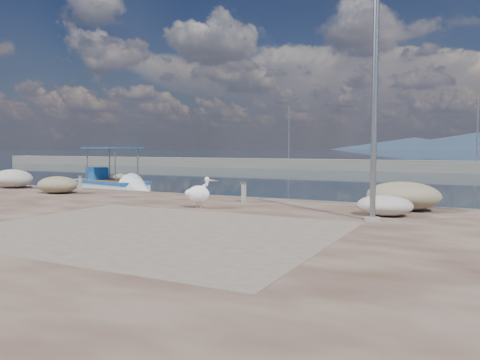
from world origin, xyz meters
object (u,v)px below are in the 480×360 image
lamp_post (375,103)px  pelican (199,194)px  boat_left (112,187)px  bollard_near (244,191)px

lamp_post → pelican: bearing=-179.9°
boat_left → lamp_post: (16.69, -7.70, 3.56)m
lamp_post → bollard_near: 6.45m
pelican → lamp_post: 6.41m
boat_left → bollard_near: size_ratio=8.57×
bollard_near → boat_left: bearing=154.9°
boat_left → bollard_near: bearing=-12.8°
boat_left → bollard_near: (11.42, -5.35, 0.68)m
boat_left → lamp_post: size_ratio=0.94×
boat_left → lamp_post: bearing=-12.5°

